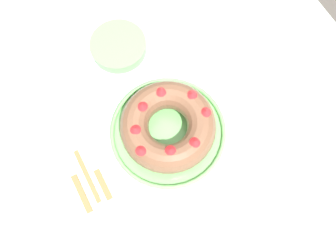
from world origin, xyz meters
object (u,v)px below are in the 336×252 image
at_px(cake_knife, 97,171).
at_px(napkin, 241,92).
at_px(bundt_cake, 168,126).
at_px(fork, 80,161).
at_px(serving_knife, 74,177).
at_px(serving_dish, 168,132).
at_px(side_bowl, 119,46).

xyz_separation_m(cake_knife, napkin, (0.47, 0.01, -0.00)).
bearing_deg(bundt_cake, fork, 170.20).
bearing_deg(cake_knife, fork, 119.58).
bearing_deg(serving_knife, bundt_cake, -0.38).
bearing_deg(serving_dish, side_bowl, 90.77).
distance_m(fork, cake_knife, 0.06).
bearing_deg(napkin, cake_knife, -178.41).
bearing_deg(napkin, bundt_cake, -178.13).
bearing_deg(serving_dish, cake_knife, -178.72).
xyz_separation_m(serving_dish, bundt_cake, (-0.00, -0.00, 0.05)).
bearing_deg(side_bowl, serving_knife, -132.99).
height_order(bundt_cake, serving_knife, bundt_cake).
height_order(bundt_cake, fork, bundt_cake).
bearing_deg(serving_knife, napkin, 1.40).
relative_size(serving_dish, cake_knife, 1.65).
bearing_deg(fork, bundt_cake, -10.10).
distance_m(serving_dish, napkin, 0.25).
xyz_separation_m(bundt_cake, napkin, (0.25, 0.01, -0.06)).
relative_size(fork, side_bowl, 1.29).
bearing_deg(fork, serving_dish, -10.09).
bearing_deg(cake_knife, serving_knife, 165.74).
bearing_deg(serving_knife, fork, 48.38).
distance_m(bundt_cake, fork, 0.26).
height_order(serving_knife, napkin, serving_knife).
height_order(serving_dish, serving_knife, serving_dish).
xyz_separation_m(fork, cake_knife, (0.03, -0.05, -0.00)).
bearing_deg(cake_knife, napkin, 0.89).
height_order(serving_dish, napkin, serving_dish).
relative_size(serving_knife, side_bowl, 1.43).
relative_size(cake_knife, side_bowl, 1.16).
bearing_deg(fork, side_bowl, 46.73).
xyz_separation_m(fork, side_bowl, (0.25, 0.26, 0.01)).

